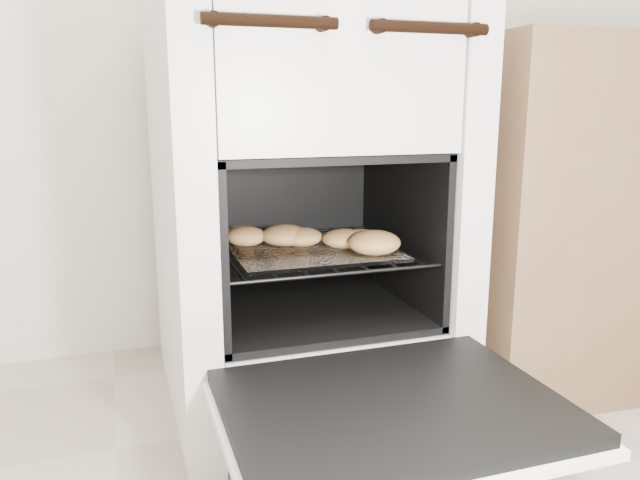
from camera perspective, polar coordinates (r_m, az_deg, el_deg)
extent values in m
cube|color=silver|center=(1.39, -2.05, 3.71)|extent=(0.59, 0.63, 0.90)
cylinder|color=black|center=(1.02, -4.48, 19.34)|extent=(0.22, 0.02, 0.02)
cylinder|color=black|center=(1.12, 10.06, 18.58)|extent=(0.22, 0.02, 0.02)
cube|color=black|center=(1.00, 6.60, -14.81)|extent=(0.51, 0.39, 0.02)
cube|color=silver|center=(1.01, 6.58, -15.70)|extent=(0.53, 0.41, 0.02)
cylinder|color=black|center=(1.29, -10.08, -1.65)|extent=(0.01, 0.41, 0.01)
cylinder|color=black|center=(1.41, 7.16, -0.34)|extent=(0.01, 0.41, 0.01)
cylinder|color=black|center=(1.15, 1.85, -3.13)|extent=(0.42, 0.01, 0.01)
cylinder|color=black|center=(1.52, -3.28, 0.66)|extent=(0.42, 0.01, 0.01)
cylinder|color=black|center=(1.29, -8.57, -1.54)|extent=(0.01, 0.39, 0.01)
cylinder|color=black|center=(1.30, -6.02, -1.35)|extent=(0.01, 0.39, 0.01)
cylinder|color=black|center=(1.32, -3.52, -1.16)|extent=(0.01, 0.39, 0.01)
cylinder|color=black|center=(1.33, -1.07, -0.98)|extent=(0.01, 0.39, 0.01)
cylinder|color=black|center=(1.35, 1.32, -0.79)|extent=(0.01, 0.39, 0.01)
cylinder|color=black|center=(1.37, 3.64, -0.61)|extent=(0.01, 0.39, 0.01)
cylinder|color=black|center=(1.39, 5.89, -0.44)|extent=(0.01, 0.39, 0.01)
cube|color=white|center=(1.31, -0.81, -0.91)|extent=(0.33, 0.29, 0.01)
ellipsoid|color=#DCA758|center=(1.31, 2.22, 0.13)|extent=(0.13, 0.13, 0.04)
ellipsoid|color=#DCA758|center=(1.34, -6.79, 0.35)|extent=(0.12, 0.12, 0.04)
ellipsoid|color=#DCA758|center=(1.34, -3.25, 0.46)|extent=(0.11, 0.11, 0.04)
ellipsoid|color=#DCA758|center=(1.33, -1.73, 0.30)|extent=(0.09, 0.09, 0.04)
ellipsoid|color=#DCA758|center=(1.26, 4.97, -0.22)|extent=(0.11, 0.11, 0.05)
ellipsoid|color=#DCA758|center=(1.32, 3.72, 0.12)|extent=(0.11, 0.11, 0.04)
ellipsoid|color=#DCA758|center=(1.38, -7.06, 0.54)|extent=(0.12, 0.12, 0.04)
cube|color=brown|center=(1.72, 24.20, 2.59)|extent=(0.83, 0.58, 0.80)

